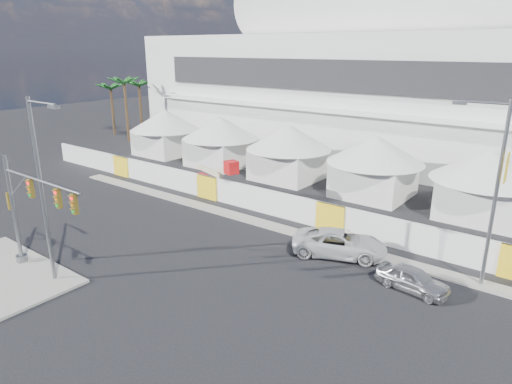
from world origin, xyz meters
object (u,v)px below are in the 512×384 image
Objects in this scene: streetlight_curb at (493,183)px; streetlight_median at (43,180)px; pickup_curb at (340,243)px; traffic_mast at (28,211)px; boom_lift at (209,181)px; sedan_silver at (412,279)px.

streetlight_median is at bearing -143.05° from streetlight_curb.
pickup_curb is 17.57m from streetlight_median.
traffic_mast is 0.77× the size of streetlight_median.
sedan_silver is at bearing 1.76° from boom_lift.
streetlight_curb reaches higher than pickup_curb.
streetlight_curb is (7.83, 1.29, 5.08)m from pickup_curb.
streetlight_median reaches higher than boom_lift.
boom_lift is at bearing 80.56° from sedan_silver.
pickup_curb is 9.42m from streetlight_curb.
traffic_mast is 0.76× the size of streetlight_curb.
streetlight_median reaches higher than pickup_curb.
traffic_mast is (-18.16, -11.33, 3.13)m from sedan_silver.
streetlight_median is 0.99× the size of streetlight_curb.
pickup_curb is at bearing 44.72° from traffic_mast.
pickup_curb is 0.76× the size of boom_lift.
traffic_mast reaches higher than pickup_curb.
traffic_mast is at bearing -62.78° from boom_lift.
boom_lift is (-2.71, 17.60, -2.79)m from traffic_mast.
sedan_silver is at bearing -133.33° from streetlight_curb.
streetlight_median is at bearing 132.33° from sedan_silver.
sedan_silver is 21.79m from boom_lift.
pickup_curb is 18.51m from traffic_mast.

